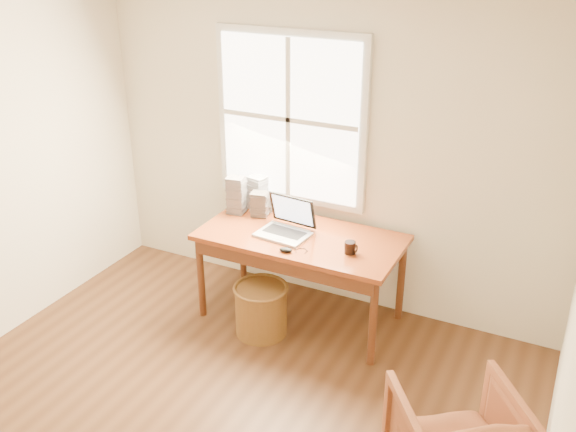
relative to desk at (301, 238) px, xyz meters
name	(u,v)px	position (x,y,z in m)	size (l,w,h in m)	color
room_shell	(169,260)	(-0.02, -1.64, 0.59)	(4.04, 4.54, 2.64)	#57341D
desk	(301,238)	(0.00, 0.00, 0.00)	(1.60, 0.80, 0.04)	brown
wicker_stool	(261,310)	(-0.18, -0.35, -0.53)	(0.41, 0.41, 0.41)	brown
laptop	(283,218)	(-0.12, -0.07, 0.17)	(0.41, 0.43, 0.30)	#B2B5BA
mouse	(286,250)	(0.02, -0.30, 0.04)	(0.10, 0.06, 0.03)	black
coffee_mug	(350,247)	(0.45, -0.11, 0.07)	(0.08, 0.08, 0.09)	black
cd_stack_a	(257,193)	(-0.56, 0.32, 0.16)	(0.15, 0.13, 0.29)	silver
cd_stack_b	(260,204)	(-0.47, 0.18, 0.12)	(0.13, 0.12, 0.21)	#25252A
cd_stack_c	(237,195)	(-0.67, 0.16, 0.18)	(0.14, 0.13, 0.32)	#9699A3
cd_stack_d	(264,201)	(-0.49, 0.30, 0.10)	(0.13, 0.11, 0.16)	silver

